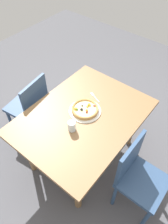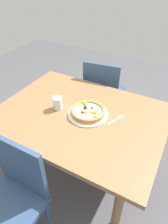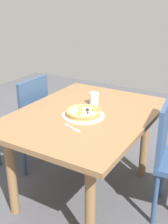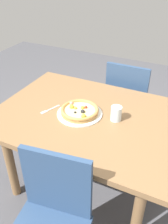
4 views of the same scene
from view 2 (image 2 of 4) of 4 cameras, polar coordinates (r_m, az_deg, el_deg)
name	(u,v)px [view 2 (image 2 of 4)]	position (r m, az deg, el deg)	size (l,w,h in m)	color
ground_plane	(81,170)	(2.12, -0.85, -16.16)	(6.00, 6.00, 0.00)	#4C4C51
dining_table	(80,123)	(1.65, -1.05, -3.14)	(1.32, 0.99, 0.73)	olive
chair_near	(13,198)	(1.46, -19.62, -22.21)	(0.40, 0.40, 0.90)	navy
chair_far	(103,93)	(2.28, 5.41, 5.49)	(0.45, 0.45, 0.90)	navy
plate	(88,114)	(1.57, 1.10, -0.53)	(0.32, 0.32, 0.01)	silver
pizza	(88,111)	(1.56, 1.12, 0.22)	(0.27, 0.27, 0.05)	#B78447
fork	(117,119)	(1.55, 9.41, -2.05)	(0.08, 0.16, 0.00)	silver
drinking_glass	(58,103)	(1.62, -7.56, 2.52)	(0.07, 0.07, 0.10)	silver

